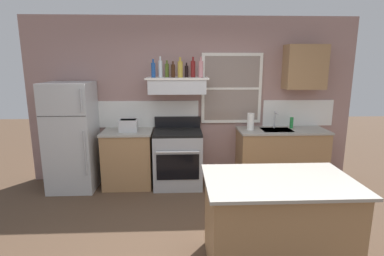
{
  "coord_description": "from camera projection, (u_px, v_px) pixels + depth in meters",
  "views": [
    {
      "loc": [
        -0.23,
        -2.88,
        1.99
      ],
      "look_at": [
        -0.05,
        1.2,
        1.1
      ],
      "focal_mm": 28.67,
      "sensor_mm": 36.0,
      "label": 1
    }
  ],
  "objects": [
    {
      "name": "dish_soap_bottle",
      "position": [
        291.0,
        123.0,
        5.05
      ],
      "size": [
        0.06,
        0.06,
        0.18
      ],
      "primitive_type": "cylinder",
      "color": "#268C3F",
      "rests_on": "counter_right_with_sink"
    },
    {
      "name": "range_hood_shelf",
      "position": [
        177.0,
        85.0,
        4.8
      ],
      "size": [
        0.96,
        0.52,
        0.24
      ],
      "color": "silver"
    },
    {
      "name": "bottle_balsamic_dark",
      "position": [
        187.0,
        71.0,
        4.81
      ],
      "size": [
        0.06,
        0.06,
        0.23
      ],
      "color": "black",
      "rests_on": "range_hood_shelf"
    },
    {
      "name": "ground_plane",
      "position": [
        202.0,
        253.0,
        3.24
      ],
      "size": [
        16.0,
        16.0,
        0.0
      ],
      "primitive_type": "plane",
      "color": "#4C3828"
    },
    {
      "name": "bottle_red_label_wine",
      "position": [
        193.0,
        69.0,
        4.78
      ],
      "size": [
        0.07,
        0.07,
        0.31
      ],
      "color": "maroon",
      "rests_on": "range_hood_shelf"
    },
    {
      "name": "bottle_rose_pink",
      "position": [
        201.0,
        69.0,
        4.7
      ],
      "size": [
        0.07,
        0.07,
        0.31
      ],
      "color": "#C67F84",
      "rests_on": "range_hood_shelf"
    },
    {
      "name": "bottle_olive_oil_square",
      "position": [
        167.0,
        70.0,
        4.79
      ],
      "size": [
        0.06,
        0.06,
        0.26
      ],
      "color": "#4C601E",
      "rests_on": "range_hood_shelf"
    },
    {
      "name": "stove_range",
      "position": [
        178.0,
        158.0,
        4.95
      ],
      "size": [
        0.76,
        0.69,
        1.09
      ],
      "color": "#9EA0A5",
      "rests_on": "ground_plane"
    },
    {
      "name": "bottle_champagne_gold_foil",
      "position": [
        180.0,
        69.0,
        4.72
      ],
      "size": [
        0.08,
        0.08,
        0.31
      ],
      "color": "#B29333",
      "rests_on": "range_hood_shelf"
    },
    {
      "name": "sink_faucet",
      "position": [
        275.0,
        118.0,
        5.02
      ],
      "size": [
        0.03,
        0.17,
        0.28
      ],
      "color": "silver",
      "rests_on": "counter_right_with_sink"
    },
    {
      "name": "bottle_blue_liqueur",
      "position": [
        153.0,
        70.0,
        4.71
      ],
      "size": [
        0.07,
        0.07,
        0.28
      ],
      "color": "#1E478C",
      "rests_on": "range_hood_shelf"
    },
    {
      "name": "counter_left_of_stove",
      "position": [
        128.0,
        158.0,
        4.95
      ],
      "size": [
        0.79,
        0.63,
        0.91
      ],
      "color": "#9E754C",
      "rests_on": "ground_plane"
    },
    {
      "name": "paper_towel_roll",
      "position": [
        251.0,
        122.0,
        4.91
      ],
      "size": [
        0.11,
        0.11,
        0.27
      ],
      "primitive_type": "cylinder",
      "color": "white",
      "rests_on": "counter_right_with_sink"
    },
    {
      "name": "counter_right_with_sink",
      "position": [
        281.0,
        156.0,
        5.06
      ],
      "size": [
        1.43,
        0.63,
        0.91
      ],
      "color": "#9E754C",
      "rests_on": "ground_plane"
    },
    {
      "name": "bottle_clear_tall",
      "position": [
        160.0,
        69.0,
        4.75
      ],
      "size": [
        0.06,
        0.06,
        0.32
      ],
      "color": "silver",
      "rests_on": "range_hood_shelf"
    },
    {
      "name": "kitchen_island",
      "position": [
        277.0,
        223.0,
        2.96
      ],
      "size": [
        1.4,
        0.9,
        0.91
      ],
      "color": "#9E754C",
      "rests_on": "ground_plane"
    },
    {
      "name": "refrigerator",
      "position": [
        72.0,
        137.0,
        4.78
      ],
      "size": [
        0.7,
        0.72,
        1.68
      ],
      "color": "#B7BABC",
      "rests_on": "ground_plane"
    },
    {
      "name": "toaster",
      "position": [
        128.0,
        125.0,
        4.8
      ],
      "size": [
        0.3,
        0.2,
        0.19
      ],
      "color": "silver",
      "rests_on": "counter_left_of_stove"
    },
    {
      "name": "bottle_brown_stout",
      "position": [
        173.0,
        71.0,
        4.73
      ],
      "size": [
        0.06,
        0.06,
        0.25
      ],
      "color": "#381E0F",
      "rests_on": "range_hood_shelf"
    },
    {
      "name": "back_wall",
      "position": [
        194.0,
        100.0,
        5.13
      ],
      "size": [
        5.4,
        0.11,
        2.7
      ],
      "color": "gray",
      "rests_on": "ground_plane"
    },
    {
      "name": "upper_cabinet_right",
      "position": [
        305.0,
        67.0,
        4.91
      ],
      "size": [
        0.64,
        0.32,
        0.7
      ],
      "color": "#9E754C"
    }
  ]
}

